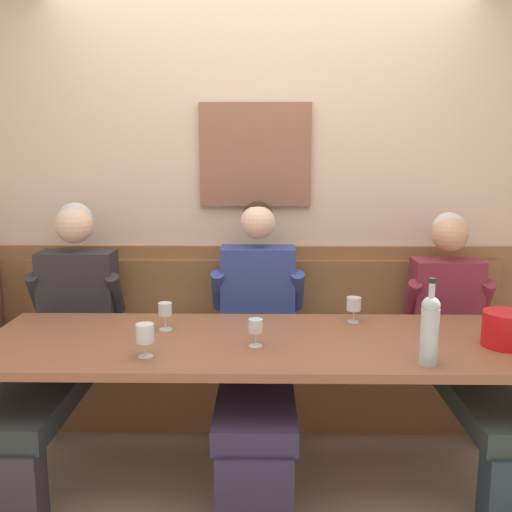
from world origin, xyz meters
name	(u,v)px	position (x,y,z in m)	size (l,w,h in m)	color
ground_plane	(259,496)	(0.00, 0.00, -0.01)	(6.80, 6.80, 0.02)	tan
room_wall_back	(261,184)	(0.00, 1.09, 1.40)	(6.80, 0.12, 2.80)	beige
wood_wainscot_panel	(261,326)	(0.00, 1.04, 0.51)	(6.80, 0.03, 1.02)	brown
wall_bench	(261,372)	(0.00, 0.83, 0.28)	(2.93, 0.42, 0.94)	brown
dining_table	(260,353)	(0.00, 0.13, 0.66)	(2.63, 0.87, 0.72)	brown
person_left_seat	(59,335)	(-1.08, 0.46, 0.63)	(0.54, 1.30, 1.31)	#2E2A35
person_center_right_seat	(257,337)	(-0.02, 0.46, 0.63)	(0.53, 1.29, 1.32)	#2F2640
person_center_left_seat	(465,341)	(1.08, 0.45, 0.61)	(0.50, 1.29, 1.26)	#25333F
ice_bucket	(506,329)	(1.13, 0.05, 0.80)	(0.21, 0.21, 0.16)	red
wine_bottle_green_tall	(430,328)	(0.71, -0.18, 0.88)	(0.08, 0.08, 0.37)	#AEBFBC
wine_glass_by_bottle	(145,335)	(-0.50, -0.11, 0.82)	(0.08, 0.08, 0.15)	silver
wine_glass_mid_left	(354,305)	(0.49, 0.42, 0.81)	(0.08, 0.08, 0.13)	silver
wine_glass_near_bucket	(256,327)	(-0.02, 0.03, 0.82)	(0.07, 0.07, 0.13)	silver
wine_glass_center_rear	(165,310)	(-0.47, 0.28, 0.82)	(0.07, 0.07, 0.14)	silver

